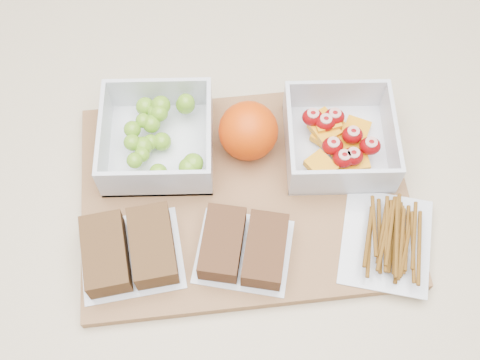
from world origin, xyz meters
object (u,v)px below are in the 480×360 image
(grape_container, at_px, (159,137))
(sandwich_bag_center, at_px, (244,247))
(sandwich_bag_left, at_px, (129,250))
(cutting_board, at_px, (245,194))
(pretzel_bag, at_px, (388,237))
(fruit_container, at_px, (339,140))
(orange, at_px, (248,131))

(grape_container, distance_m, sandwich_bag_center, 0.19)
(sandwich_bag_left, bearing_deg, cutting_board, 30.73)
(grape_container, bearing_deg, sandwich_bag_center, -54.99)
(cutting_board, height_order, pretzel_bag, pretzel_bag)
(cutting_board, relative_size, sandwich_bag_left, 3.04)
(fruit_container, bearing_deg, sandwich_bag_center, -131.60)
(fruit_container, distance_m, pretzel_bag, 0.14)
(cutting_board, distance_m, grape_container, 0.13)
(fruit_container, xyz_separation_m, pretzel_bag, (0.05, -0.13, -0.01))
(pretzel_bag, bearing_deg, fruit_container, 109.90)
(cutting_board, bearing_deg, fruit_container, 21.34)
(orange, bearing_deg, cutting_board, -94.98)
(fruit_container, bearing_deg, cutting_board, -153.54)
(sandwich_bag_left, bearing_deg, sandwich_bag_center, 0.63)
(grape_container, bearing_deg, orange, -0.81)
(orange, bearing_deg, fruit_container, -3.13)
(cutting_board, height_order, grape_container, grape_container)
(fruit_container, bearing_deg, sandwich_bag_left, -151.23)
(grape_container, relative_size, fruit_container, 1.03)
(pretzel_bag, bearing_deg, grape_container, 153.25)
(sandwich_bag_center, bearing_deg, orange, 86.34)
(orange, xyz_separation_m, pretzel_bag, (0.17, -0.14, -0.02))
(cutting_board, xyz_separation_m, sandwich_bag_left, (-0.14, -0.08, 0.03))
(sandwich_bag_center, xyz_separation_m, pretzel_bag, (0.18, 0.01, -0.00))
(sandwich_bag_left, distance_m, sandwich_bag_center, 0.14)
(cutting_board, distance_m, sandwich_bag_left, 0.17)
(cutting_board, height_order, orange, orange)
(grape_container, xyz_separation_m, sandwich_bag_center, (0.11, -0.15, -0.01))
(cutting_board, relative_size, fruit_container, 3.04)
(cutting_board, relative_size, grape_container, 2.94)
(grape_container, xyz_separation_m, sandwich_bag_left, (-0.03, -0.15, -0.01))
(pretzel_bag, bearing_deg, sandwich_bag_center, -176.95)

